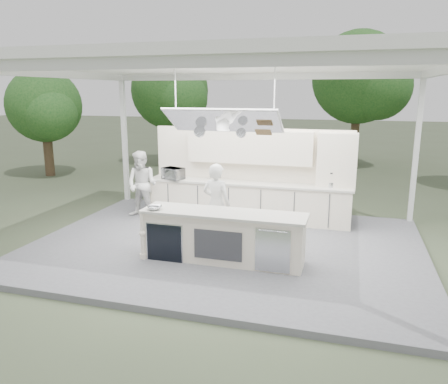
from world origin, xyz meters
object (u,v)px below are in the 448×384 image
(back_counter, at_px, (248,201))
(demo_island, at_px, (222,236))
(sous_chef, at_px, (142,185))
(head_chef, at_px, (216,204))

(back_counter, bearing_deg, demo_island, -86.37)
(demo_island, bearing_deg, sous_chef, 140.96)
(sous_chef, bearing_deg, back_counter, 14.69)
(demo_island, distance_m, back_counter, 2.82)
(demo_island, height_order, head_chef, head_chef)
(back_counter, bearing_deg, sous_chef, -167.79)
(demo_island, xyz_separation_m, head_chef, (-0.38, 0.87, 0.38))
(demo_island, height_order, sous_chef, sous_chef)
(demo_island, relative_size, sous_chef, 1.84)
(back_counter, xyz_separation_m, sous_chef, (-2.60, -0.56, 0.37))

